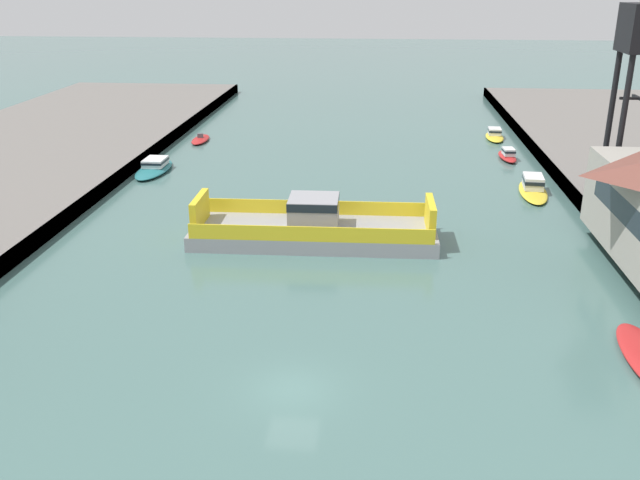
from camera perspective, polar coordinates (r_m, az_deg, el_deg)
ground_plane at (r=33.99m, az=-2.28°, el=-12.26°), size 400.00×400.00×0.00m
chain_ferry at (r=51.56m, az=-0.51°, el=1.04°), size 18.24×6.46×3.42m
moored_boat_near_left at (r=66.31m, az=17.15°, el=4.22°), size 3.09×8.15×1.55m
moored_boat_near_right at (r=72.55m, az=-13.49°, el=5.87°), size 2.94×8.07×1.26m
moored_boat_mid_left at (r=85.13m, az=-9.82°, el=8.17°), size 1.94×5.40×0.96m
moored_boat_far_left at (r=78.04m, az=15.20°, el=6.77°), size 1.92×5.17×1.30m
moored_boat_far_right at (r=88.04m, az=14.19°, el=8.40°), size 2.36×6.04×1.23m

